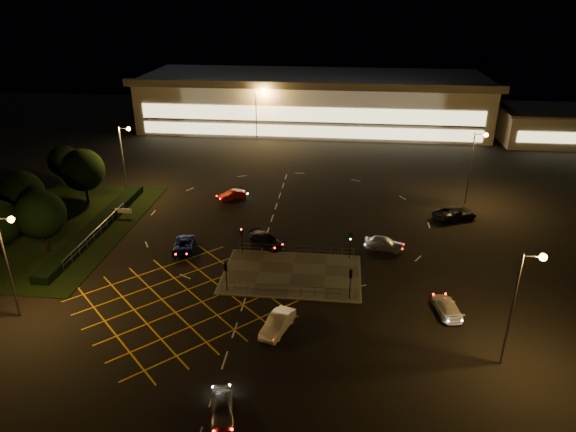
# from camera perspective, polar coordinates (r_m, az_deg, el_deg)

# --- Properties ---
(ground) EXTENTS (180.00, 180.00, 0.00)m
(ground) POSITION_cam_1_polar(r_m,az_deg,el_deg) (55.93, -1.42, -5.37)
(ground) COLOR black
(ground) RESTS_ON ground
(pedestrian_island) EXTENTS (14.00, 9.00, 0.12)m
(pedestrian_island) POSITION_cam_1_polar(r_m,az_deg,el_deg) (53.97, 0.41, -6.47)
(pedestrian_island) COLOR #4C4944
(pedestrian_island) RESTS_ON ground
(grass_verge) EXTENTS (18.00, 30.00, 0.08)m
(grass_verge) POSITION_cam_1_polar(r_m,az_deg,el_deg) (69.99, -24.09, -1.24)
(grass_verge) COLOR black
(grass_verge) RESTS_ON ground
(hedge) EXTENTS (2.00, 26.00, 1.00)m
(hedge) POSITION_cam_1_polar(r_m,az_deg,el_deg) (67.46, -20.48, -1.12)
(hedge) COLOR black
(hedge) RESTS_ON ground
(supermarket) EXTENTS (72.00, 26.50, 10.50)m
(supermarket) POSITION_cam_1_polar(r_m,az_deg,el_deg) (112.60, 2.80, 12.70)
(supermarket) COLOR beige
(supermarket) RESTS_ON ground
(retail_unit_a) EXTENTS (18.80, 14.80, 6.35)m
(retail_unit_a) POSITION_cam_1_polar(r_m,az_deg,el_deg) (112.17, 26.95, 9.01)
(retail_unit_a) COLOR beige
(retail_unit_a) RESTS_ON ground
(streetlight_sw) EXTENTS (1.78, 0.56, 10.03)m
(streetlight_sw) POSITION_cam_1_polar(r_m,az_deg,el_deg) (50.49, -28.61, -3.59)
(streetlight_sw) COLOR slate
(streetlight_sw) RESTS_ON ground
(streetlight_se) EXTENTS (1.78, 0.56, 10.03)m
(streetlight_se) POSITION_cam_1_polar(r_m,az_deg,el_deg) (42.43, 24.47, -7.91)
(streetlight_se) COLOR slate
(streetlight_se) RESTS_ON ground
(streetlight_nw) EXTENTS (1.78, 0.56, 10.03)m
(streetlight_nw) POSITION_cam_1_polar(r_m,az_deg,el_deg) (75.76, -17.69, 6.90)
(streetlight_nw) COLOR slate
(streetlight_nw) RESTS_ON ground
(streetlight_ne) EXTENTS (1.78, 0.56, 10.03)m
(streetlight_ne) POSITION_cam_1_polar(r_m,az_deg,el_deg) (73.55, 20.06, 6.08)
(streetlight_ne) COLOR slate
(streetlight_ne) RESTS_ON ground
(streetlight_far_left) EXTENTS (1.78, 0.56, 10.03)m
(streetlight_far_left) POSITION_cam_1_polar(r_m,az_deg,el_deg) (99.82, -3.33, 11.95)
(streetlight_far_left) COLOR slate
(streetlight_far_left) RESTS_ON ground
(streetlight_far_right) EXTENTS (1.78, 0.56, 10.03)m
(streetlight_far_right) POSITION_cam_1_polar(r_m,az_deg,el_deg) (103.21, 19.80, 11.00)
(streetlight_far_right) COLOR slate
(streetlight_far_right) RESTS_ON ground
(signal_sw) EXTENTS (0.28, 0.30, 3.15)m
(signal_sw) POSITION_cam_1_polar(r_m,az_deg,el_deg) (50.30, -6.90, -6.08)
(signal_sw) COLOR black
(signal_sw) RESTS_ON pedestrian_island
(signal_se) EXTENTS (0.28, 0.30, 3.15)m
(signal_se) POSITION_cam_1_polar(r_m,az_deg,el_deg) (49.17, 6.96, -6.85)
(signal_se) COLOR black
(signal_se) RESTS_ON pedestrian_island
(signal_nw) EXTENTS (0.28, 0.30, 3.15)m
(signal_nw) POSITION_cam_1_polar(r_m,az_deg,el_deg) (57.17, -5.17, -2.09)
(signal_nw) COLOR black
(signal_nw) RESTS_ON pedestrian_island
(signal_ne) EXTENTS (0.28, 0.30, 3.15)m
(signal_ne) POSITION_cam_1_polar(r_m,az_deg,el_deg) (56.18, 6.94, -2.67)
(signal_ne) COLOR black
(signal_ne) RESTS_ON pedestrian_island
(tree_b) EXTENTS (5.40, 5.40, 7.35)m
(tree_b) POSITION_cam_1_polar(r_m,az_deg,el_deg) (70.43, -27.55, 2.33)
(tree_b) COLOR black
(tree_b) RESTS_ON ground
(tree_c) EXTENTS (5.76, 5.76, 7.84)m
(tree_c) POSITION_cam_1_polar(r_m,az_deg,el_deg) (74.73, -21.83, 4.77)
(tree_c) COLOR black
(tree_c) RESTS_ON ground
(tree_d) EXTENTS (4.68, 4.68, 6.37)m
(tree_d) POSITION_cam_1_polar(r_m,az_deg,el_deg) (82.84, -23.60, 5.59)
(tree_d) COLOR black
(tree_d) RESTS_ON ground
(tree_e) EXTENTS (5.40, 5.40, 7.35)m
(tree_e) POSITION_cam_1_polar(r_m,az_deg,el_deg) (62.58, -25.79, 0.14)
(tree_e) COLOR black
(tree_e) RESTS_ON ground
(car_near_silver) EXTENTS (2.53, 4.23, 1.35)m
(car_near_silver) POSITION_cam_1_polar(r_m,az_deg,el_deg) (38.51, -7.35, -20.32)
(car_near_silver) COLOR silver
(car_near_silver) RESTS_ON ground
(car_queue_white) EXTENTS (2.92, 4.83, 1.50)m
(car_queue_white) POSITION_cam_1_polar(r_m,az_deg,el_deg) (45.60, -1.16, -11.84)
(car_queue_white) COLOR white
(car_queue_white) RESTS_ON ground
(car_left_blue) EXTENTS (3.01, 5.14, 1.34)m
(car_left_blue) POSITION_cam_1_polar(r_m,az_deg,el_deg) (59.52, -11.53, -3.23)
(car_left_blue) COLOR #0B0F42
(car_left_blue) RESTS_ON ground
(car_far_dkgrey) EXTENTS (4.89, 4.55, 1.38)m
(car_far_dkgrey) POSITION_cam_1_polar(r_m,az_deg,el_deg) (59.54, -2.41, -2.69)
(car_far_dkgrey) COLOR black
(car_far_dkgrey) RESTS_ON ground
(car_right_silver) EXTENTS (4.84, 2.70, 1.56)m
(car_right_silver) POSITION_cam_1_polar(r_m,az_deg,el_deg) (59.57, 10.63, -3.01)
(car_right_silver) COLOR silver
(car_right_silver) RESTS_ON ground
(car_circ_red) EXTENTS (3.96, 3.41, 1.29)m
(car_circ_red) POSITION_cam_1_polar(r_m,az_deg,el_deg) (72.91, -6.23, 2.33)
(car_circ_red) COLOR #9F1B0B
(car_circ_red) RESTS_ON ground
(car_east_grey) EXTENTS (6.24, 4.65, 1.57)m
(car_east_grey) POSITION_cam_1_polar(r_m,az_deg,el_deg) (69.60, 18.06, 0.27)
(car_east_grey) COLOR black
(car_east_grey) RESTS_ON ground
(car_approach_white) EXTENTS (2.59, 4.83, 1.33)m
(car_approach_white) POSITION_cam_1_polar(r_m,az_deg,el_deg) (49.98, 17.24, -9.62)
(car_approach_white) COLOR #BDBDBD
(car_approach_white) RESTS_ON ground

